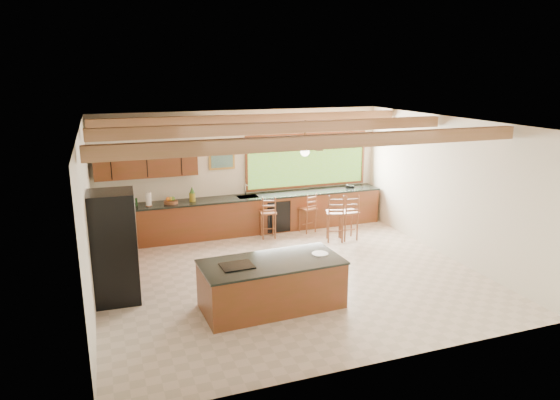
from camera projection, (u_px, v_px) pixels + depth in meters
name	position (u px, v px, depth m)	size (l,w,h in m)	color
ground	(290.00, 276.00, 9.83)	(7.20, 7.20, 0.00)	beige
room_shell	(270.00, 160.00, 9.81)	(7.27, 6.54, 3.02)	beige
counter_run	(219.00, 222.00, 11.74)	(7.12, 3.10, 1.28)	brown
island	(272.00, 284.00, 8.44)	(2.42, 1.21, 0.85)	brown
refrigerator	(114.00, 247.00, 8.55)	(0.79, 0.77, 1.96)	black
bar_stool_a	(269.00, 213.00, 11.88)	(0.43, 0.43, 1.05)	brown
bar_stool_b	(308.00, 209.00, 12.32)	(0.45, 0.45, 1.01)	brown
bar_stool_c	(336.00, 214.00, 11.63)	(0.53, 0.53, 1.15)	brown
bar_stool_d	(350.00, 213.00, 11.75)	(0.42, 0.42, 1.12)	brown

